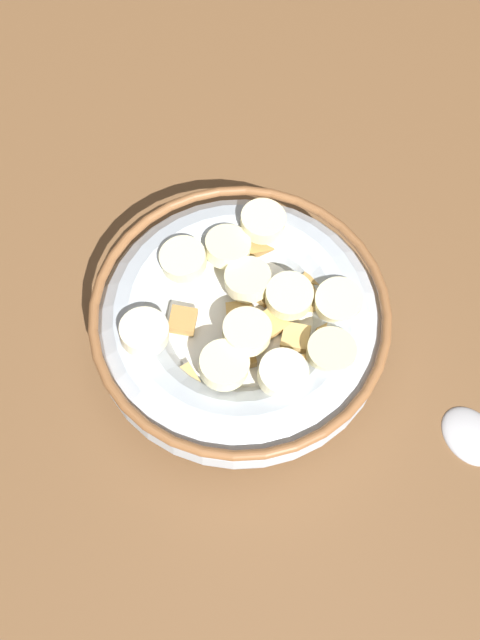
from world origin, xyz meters
TOP-DOWN VIEW (x-y plane):
  - ground_plane at (0.00, 0.00)cm, footprint 125.07×125.07cm
  - cereal_bowl at (0.02, -0.05)cm, footprint 17.66×17.66cm

SIDE VIEW (x-z plane):
  - ground_plane at x=0.00cm, z-range -2.00..0.00cm
  - cereal_bowl at x=0.02cm, z-range -0.21..5.41cm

